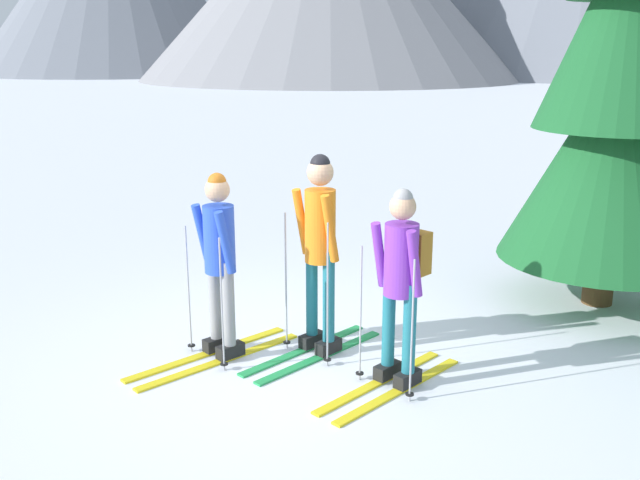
{
  "coord_description": "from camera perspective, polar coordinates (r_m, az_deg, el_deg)",
  "views": [
    {
      "loc": [
        1.38,
        -5.84,
        2.78
      ],
      "look_at": [
        0.14,
        0.3,
        1.05
      ],
      "focal_mm": 39.4,
      "sensor_mm": 36.0,
      "label": 1
    }
  ],
  "objects": [
    {
      "name": "skier_in_orange",
      "position": [
        6.35,
        -0.05,
        -0.32
      ],
      "size": [
        1.12,
        1.47,
        1.87
      ],
      "color": "green",
      "rests_on": "ground"
    },
    {
      "name": "skier_in_purple",
      "position": [
        5.81,
        6.63,
        -3.0
      ],
      "size": [
        1.12,
        1.5,
        1.7
      ],
      "color": "yellow",
      "rests_on": "ground"
    },
    {
      "name": "ground_plane",
      "position": [
        6.62,
        -1.73,
        -9.42
      ],
      "size": [
        400.0,
        400.0,
        0.0
      ],
      "primitive_type": "plane",
      "color": "white"
    },
    {
      "name": "pine_tree_near",
      "position": [
        8.04,
        23.32,
        12.28
      ],
      "size": [
        2.27,
        2.27,
        5.48
      ],
      "color": "#51381E",
      "rests_on": "ground"
    },
    {
      "name": "skier_in_blue",
      "position": [
        6.36,
        -8.21,
        -1.53
      ],
      "size": [
        1.28,
        1.58,
        1.72
      ],
      "color": "yellow",
      "rests_on": "ground"
    }
  ]
}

